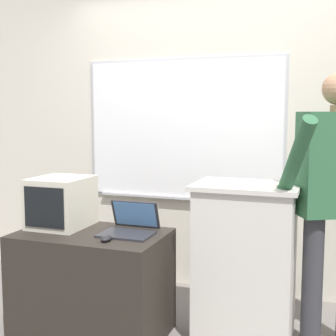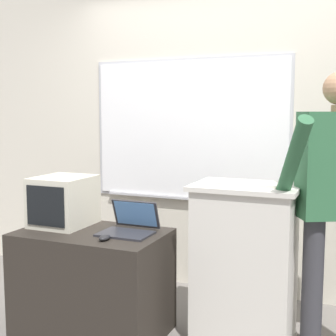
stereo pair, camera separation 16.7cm
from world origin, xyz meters
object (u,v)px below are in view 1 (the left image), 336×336
lectern_podium (245,262)px  wireless_keyboard (245,184)px  side_desk (92,284)px  person_presenter (334,191)px  crt_monitor (61,202)px  laptop (130,225)px  computer_mouse_by_laptop (106,239)px

lectern_podium → wireless_keyboard: wireless_keyboard is taller
lectern_podium → side_desk: 1.03m
person_presenter → wireless_keyboard: (-0.53, -0.12, 0.04)m
person_presenter → wireless_keyboard: size_ratio=4.23×
wireless_keyboard → crt_monitor: 1.28m
lectern_podium → person_presenter: (0.53, 0.06, 0.49)m
side_desk → person_presenter: 1.69m
lectern_podium → crt_monitor: (-1.26, -0.21, 0.36)m
laptop → crt_monitor: (-0.53, 0.00, 0.12)m
lectern_podium → side_desk: (-0.98, -0.29, -0.17)m
side_desk → laptop: size_ratio=2.90×
person_presenter → computer_mouse_by_laptop: person_presenter is taller
person_presenter → laptop: bearing=165.3°
laptop → wireless_keyboard: size_ratio=0.82×
lectern_podium → computer_mouse_by_laptop: size_ratio=10.42×
lectern_podium → crt_monitor: 1.32m
computer_mouse_by_laptop → person_presenter: bearing=21.2°
wireless_keyboard → crt_monitor: (-1.26, -0.15, -0.17)m
wireless_keyboard → computer_mouse_by_laptop: bearing=-153.7°
lectern_podium → crt_monitor: crt_monitor is taller
laptop → wireless_keyboard: wireless_keyboard is taller
person_presenter → crt_monitor: person_presenter is taller
laptop → crt_monitor: 0.54m
lectern_podium → side_desk: bearing=-163.3°
side_desk → wireless_keyboard: (0.98, 0.23, 0.70)m
crt_monitor → laptop: bearing=-0.4°
lectern_podium → computer_mouse_by_laptop: 0.93m
person_presenter → crt_monitor: bearing=161.6°
person_presenter → lectern_podium: bearing=159.4°
side_desk → wireless_keyboard: wireless_keyboard is taller
lectern_podium → crt_monitor: size_ratio=2.52×
computer_mouse_by_laptop → crt_monitor: size_ratio=0.24×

